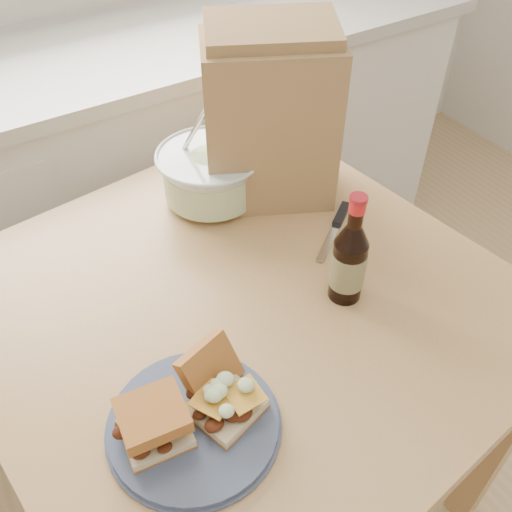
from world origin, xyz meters
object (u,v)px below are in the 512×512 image
paper_bag (270,123)px  beer_bottle (349,261)px  plate (194,424)px  coleslaw_bowl (210,177)px  dining_table (241,337)px

paper_bag → beer_bottle: bearing=-72.8°
beer_bottle → paper_bag: paper_bag is taller
paper_bag → plate: bearing=-107.6°
plate → beer_bottle: (0.38, 0.10, 0.08)m
plate → beer_bottle: 0.40m
coleslaw_bowl → paper_bag: bearing=-20.0°
coleslaw_bowl → paper_bag: paper_bag is taller
dining_table → plate: bearing=-143.2°
dining_table → coleslaw_bowl: coleslaw_bowl is taller
plate → paper_bag: (0.44, 0.45, 0.17)m
plate → beer_bottle: beer_bottle is taller
dining_table → coleslaw_bowl: bearing=63.7°
coleslaw_bowl → beer_bottle: beer_bottle is taller
plate → dining_table: bearing=43.8°
plate → coleslaw_bowl: bearing=58.1°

